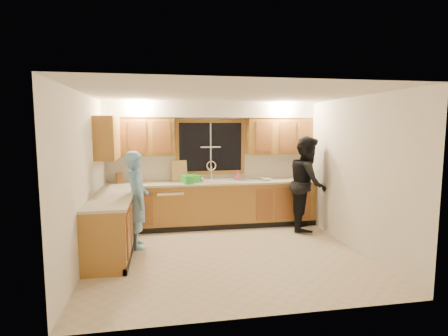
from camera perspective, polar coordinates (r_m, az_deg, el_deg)
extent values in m
plane|color=beige|center=(5.74, 0.50, -13.81)|extent=(4.20, 4.20, 0.00)
plane|color=silver|center=(5.40, 0.53, 11.88)|extent=(4.20, 4.20, 0.00)
plane|color=white|center=(7.30, -2.20, 0.70)|extent=(4.20, 0.00, 4.20)
plane|color=white|center=(5.46, -21.72, -1.80)|extent=(0.00, 3.80, 3.80)
plane|color=white|center=(6.17, 20.08, -0.81)|extent=(0.00, 3.80, 3.80)
cube|color=#AD7732|center=(7.13, -1.84, -6.03)|extent=(4.20, 0.60, 0.88)
cube|color=#AD7732|center=(5.91, -17.80, -9.05)|extent=(0.60, 1.90, 0.88)
cube|color=beige|center=(7.03, -1.84, -2.40)|extent=(4.20, 0.63, 0.04)
cube|color=beige|center=(5.80, -17.82, -4.67)|extent=(0.63, 1.90, 0.04)
cube|color=#AD7732|center=(7.04, -13.64, 4.99)|extent=(1.35, 0.33, 0.75)
cube|color=#AD7732|center=(7.43, 8.97, 5.18)|extent=(1.35, 0.33, 0.75)
cube|color=#AD7732|center=(6.48, -18.51, 4.70)|extent=(0.33, 0.90, 0.75)
cube|color=silver|center=(7.09, -2.04, 9.43)|extent=(4.20, 0.35, 0.30)
cube|color=black|center=(7.26, -2.20, 3.44)|extent=(1.30, 0.01, 1.00)
cube|color=#AD7732|center=(7.24, -2.21, 7.67)|extent=(1.44, 0.03, 0.07)
cube|color=#AD7732|center=(7.30, -2.17, -0.76)|extent=(1.44, 0.03, 0.07)
cube|color=#AD7732|center=(7.19, -7.62, 3.36)|extent=(0.07, 0.03, 1.00)
cube|color=#AD7732|center=(7.38, 3.10, 3.49)|extent=(0.07, 0.03, 1.00)
cube|color=white|center=(7.04, -1.85, -2.14)|extent=(0.86, 0.52, 0.03)
cube|color=white|center=(7.03, -3.55, -2.91)|extent=(0.38, 0.42, 0.18)
cube|color=white|center=(7.09, -0.17, -2.82)|extent=(0.38, 0.42, 0.18)
cylinder|color=white|center=(7.22, -2.08, -0.72)|extent=(0.04, 0.04, 0.28)
torus|color=white|center=(7.20, -2.09, 0.38)|extent=(0.21, 0.03, 0.21)
cube|color=silver|center=(7.06, -8.71, -6.48)|extent=(0.60, 0.56, 0.82)
cube|color=silver|center=(5.37, -18.64, -10.58)|extent=(0.58, 0.75, 0.90)
imported|color=#73ACD9|center=(6.02, -14.04, -5.01)|extent=(0.50, 0.66, 1.62)
imported|color=black|center=(7.03, 13.46, -2.42)|extent=(0.97, 1.08, 1.84)
cube|color=#9A592A|center=(7.12, -16.73, -1.58)|extent=(0.14, 0.13, 0.20)
cube|color=#DAB470|center=(7.17, -7.28, -0.42)|extent=(0.33, 0.15, 0.41)
cube|color=green|center=(6.88, -5.38, -1.81)|extent=(0.41, 0.39, 0.15)
imported|color=#E55786|center=(7.21, 2.24, -1.17)|extent=(0.10, 0.11, 0.21)
imported|color=silver|center=(7.22, 6.93, -1.85)|extent=(0.22, 0.22, 0.05)
cylinder|color=beige|center=(6.85, -3.80, -1.98)|extent=(0.08, 0.08, 0.12)
cylinder|color=beige|center=(6.82, -3.63, -1.96)|extent=(0.09, 0.09, 0.13)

